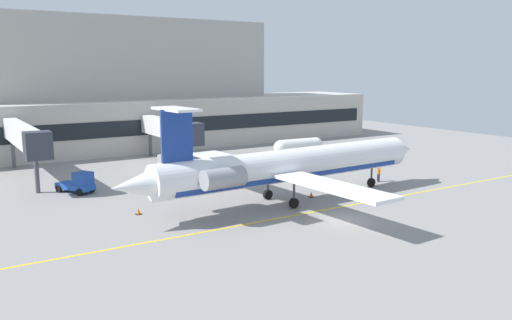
{
  "coord_description": "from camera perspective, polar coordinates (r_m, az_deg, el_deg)",
  "views": [
    {
      "loc": [
        -27.86,
        -30.85,
        12.11
      ],
      "look_at": [
        0.07,
        13.15,
        3.0
      ],
      "focal_mm": 36.99,
      "sensor_mm": 36.0,
      "label": 1
    }
  ],
  "objects": [
    {
      "name": "terminal_building",
      "position": [
        83.77,
        -12.36,
        6.66
      ],
      "size": [
        76.41,
        14.22,
        19.61
      ],
      "color": "#B7B2A8",
      "rests_on": "ground"
    },
    {
      "name": "baggage_tug",
      "position": [
        63.77,
        -9.4,
        -0.36
      ],
      "size": [
        3.06,
        3.34,
        1.94
      ],
      "color": "silver",
      "rests_on": "ground"
    },
    {
      "name": "belt_loader",
      "position": [
        70.12,
        9.45,
        0.69
      ],
      "size": [
        3.1,
        1.92,
        2.32
      ],
      "color": "#19389E",
      "rests_on": "ground"
    },
    {
      "name": "jet_bridge_east",
      "position": [
        68.06,
        -9.25,
        3.27
      ],
      "size": [
        2.4,
        15.92,
        5.76
      ],
      "color": "silver",
      "rests_on": "ground"
    },
    {
      "name": "jet_bridge_west",
      "position": [
        61.51,
        -23.83,
        2.29
      ],
      "size": [
        2.4,
        19.4,
        6.23
      ],
      "color": "silver",
      "rests_on": "ground"
    },
    {
      "name": "fuel_tank",
      "position": [
        74.04,
        4.63,
        1.52
      ],
      "size": [
        7.93,
        2.3,
        2.38
      ],
      "color": "white",
      "rests_on": "ground"
    },
    {
      "name": "safety_cone_charlie",
      "position": [
        45.46,
        -12.6,
        -5.46
      ],
      "size": [
        0.47,
        0.47,
        0.55
      ],
      "color": "orange",
      "rests_on": "ground"
    },
    {
      "name": "marshaller",
      "position": [
        58.3,
        13.12,
        -1.4
      ],
      "size": [
        0.34,
        0.82,
        1.86
      ],
      "color": "#191E33",
      "rests_on": "ground"
    },
    {
      "name": "safety_cone_alpha",
      "position": [
        61.45,
        5.88,
        -1.27
      ],
      "size": [
        0.47,
        0.47,
        0.55
      ],
      "color": "orange",
      "rests_on": "ground"
    },
    {
      "name": "regional_jet",
      "position": [
        47.69,
        3.45,
        -0.62
      ],
      "size": [
        33.62,
        26.12,
        9.11
      ],
      "color": "white",
      "rests_on": "ground"
    },
    {
      "name": "safety_cone_bravo",
      "position": [
        50.49,
        6.0,
        -3.73
      ],
      "size": [
        0.47,
        0.47,
        0.55
      ],
      "color": "orange",
      "rests_on": "ground"
    },
    {
      "name": "ground",
      "position": [
        43.31,
        9.35,
        -6.52
      ],
      "size": [
        120.0,
        120.0,
        0.11
      ],
      "color": "gray"
    },
    {
      "name": "pushback_tractor",
      "position": [
        54.55,
        -18.65,
        -2.39
      ],
      "size": [
        3.32,
        4.28,
        2.15
      ],
      "color": "#1E4CB2",
      "rests_on": "ground"
    }
  ]
}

